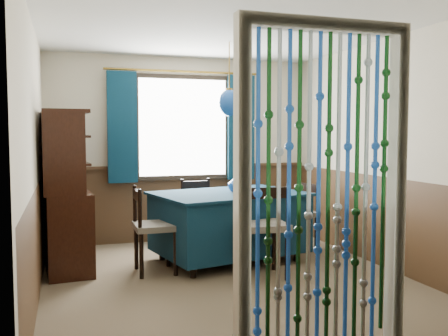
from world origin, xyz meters
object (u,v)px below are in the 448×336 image
object	(u,v)px
chair_right	(299,214)
vase_table	(236,184)
chair_near	(263,227)
pendant_lamp	(229,102)
dining_table	(229,221)
chair_far	(199,212)
sideboard	(65,213)
vase_sideboard	(70,178)
bowl_shelf	(70,160)
chair_left	(152,227)

from	to	relation	value
chair_right	vase_table	xyz separation A→B (m)	(-0.90, -0.19, 0.43)
chair_near	pendant_lamp	size ratio (longest dim) A/B	1.18
dining_table	chair_far	distance (m)	0.71
chair_right	vase_table	size ratio (longest dim) A/B	4.54
chair_near	sideboard	distance (m)	2.20
vase_table	vase_sideboard	distance (m)	1.94
chair_far	vase_table	world-z (taller)	vase_table
dining_table	chair_right	xyz separation A→B (m)	(0.99, 0.22, 0.00)
chair_right	bowl_shelf	xyz separation A→B (m)	(-2.74, -0.21, 0.74)
chair_far	vase_sideboard	size ratio (longest dim) A/B	4.43
sideboard	vase_sideboard	world-z (taller)	sideboard
chair_right	pendant_lamp	xyz separation A→B (m)	(-0.99, -0.22, 1.36)
pendant_lamp	vase_sideboard	distance (m)	2.05
vase_table	bowl_shelf	size ratio (longest dim) A/B	0.86
sideboard	vase_sideboard	xyz separation A→B (m)	(0.06, 0.30, 0.36)
dining_table	chair_left	distance (m)	0.95
vase_table	bowl_shelf	world-z (taller)	bowl_shelf
bowl_shelf	sideboard	bearing A→B (deg)	100.50
chair_near	bowl_shelf	bearing A→B (deg)	161.95
chair_near	chair_left	bearing A→B (deg)	157.51
chair_far	vase_table	distance (m)	0.83
chair_left	vase_table	bearing A→B (deg)	103.37
dining_table	vase_table	bearing A→B (deg)	2.59
chair_left	chair_right	xyz separation A→B (m)	(1.92, 0.44, -0.02)
vase_table	pendant_lamp	bearing A→B (deg)	-165.36
dining_table	bowl_shelf	bearing A→B (deg)	167.78
sideboard	bowl_shelf	xyz separation A→B (m)	(0.06, -0.32, 0.60)
chair_far	sideboard	size ratio (longest dim) A/B	0.52
bowl_shelf	chair_far	bearing A→B (deg)	23.47
dining_table	chair_near	distance (m)	0.75
pendant_lamp	bowl_shelf	size ratio (longest dim) A/B	3.74
pendant_lamp	chair_near	bearing A→B (deg)	-80.45
chair_far	vase_sideboard	world-z (taller)	vase_sideboard
chair_far	chair_left	bearing A→B (deg)	45.48
dining_table	pendant_lamp	bearing A→B (deg)	-128.62
pendant_lamp	chair_left	bearing A→B (deg)	-166.54
chair_left	sideboard	world-z (taller)	sideboard
pendant_lamp	vase_sideboard	size ratio (longest dim) A/B	4.15
chair_left	sideboard	bearing A→B (deg)	-122.34
chair_right	bowl_shelf	size ratio (longest dim) A/B	3.92
chair_far	vase_sideboard	distance (m)	1.65
sideboard	bowl_shelf	size ratio (longest dim) A/B	7.75
vase_table	chair_left	bearing A→B (deg)	-166.42
chair_right	vase_sideboard	world-z (taller)	vase_sideboard
chair_left	pendant_lamp	world-z (taller)	pendant_lamp
dining_table	pendant_lamp	distance (m)	1.36
dining_table	bowl_shelf	world-z (taller)	bowl_shelf
chair_left	sideboard	distance (m)	1.04
chair_near	vase_sideboard	xyz separation A→B (m)	(-1.87, 1.37, 0.44)
dining_table	chair_right	distance (m)	1.02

